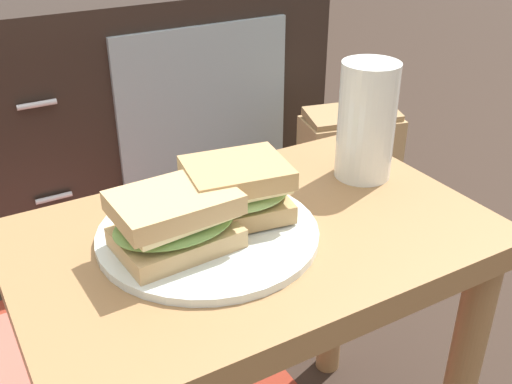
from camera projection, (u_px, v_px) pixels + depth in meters
The scene contains 7 objects.
side_table at pixel (254, 291), 0.76m from camera, with size 0.56×0.36×0.46m.
tv_cabinet at pixel (128, 102), 1.59m from camera, with size 0.96×0.46×0.58m.
plate at pixel (208, 233), 0.70m from camera, with size 0.26×0.26×0.01m, color silver.
sandwich_front at pixel (175, 220), 0.65m from camera, with size 0.14×0.11×0.07m.
sandwich_back at pixel (237, 190), 0.71m from camera, with size 0.14×0.12×0.07m.
beer_glass at pixel (366, 124), 0.81m from camera, with size 0.08×0.08×0.16m.
paper_bag at pixel (348, 171), 1.53m from camera, with size 0.26×0.17×0.33m.
Camera 1 is at (-0.30, -0.53, 0.84)m, focal length 42.43 mm.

